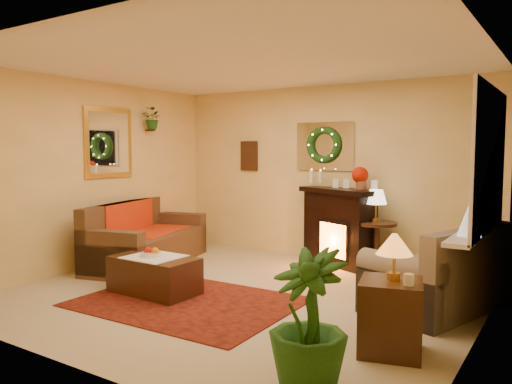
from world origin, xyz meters
The scene contains 31 objects.
floor centered at (0.00, 0.00, 0.00)m, with size 5.00×5.00×0.00m, color beige.
ceiling centered at (0.00, 0.00, 2.60)m, with size 5.00×5.00×0.00m, color white.
wall_back centered at (0.00, 2.25, 1.30)m, with size 5.00×5.00×0.00m, color #EFD88C.
wall_front centered at (0.00, -2.25, 1.30)m, with size 5.00×5.00×0.00m, color #EFD88C.
wall_left centered at (-2.50, 0.00, 1.30)m, with size 4.50×4.50×0.00m, color #EFD88C.
wall_right centered at (2.50, 0.00, 1.30)m, with size 4.50×4.50×0.00m, color #EFD88C.
area_rug centered at (-0.31, -0.54, 0.01)m, with size 2.26×1.70×0.01m, color maroon.
sofa centered at (-1.99, 0.55, 0.43)m, with size 0.91×2.08×0.89m, color #492C25.
red_throw centered at (-2.07, 0.69, 0.46)m, with size 0.76×1.23×0.02m, color red.
fireplace centered at (0.35, 1.99, 0.55)m, with size 1.13×0.36×1.03m, color black.
poinsettia centered at (0.66, 1.97, 1.30)m, with size 0.23×0.23×0.23m, color #C11600.
mantel_candle_a centered at (-0.10, 2.00, 1.26)m, with size 0.06×0.06×0.19m, color white.
mantel_candle_b centered at (0.07, 1.95, 1.26)m, with size 0.06×0.06×0.17m, color silver.
mantel_mirror centered at (0.00, 2.23, 1.70)m, with size 0.92×0.02×0.72m, color white.
wreath centered at (0.00, 2.19, 1.72)m, with size 0.55×0.55×0.11m, color #194719.
wall_art centered at (-1.35, 2.23, 1.55)m, with size 0.32×0.03×0.48m, color #381E11.
gold_mirror centered at (-2.48, 0.30, 1.75)m, with size 0.03×0.84×1.00m, color gold.
hanging_plant centered at (-2.34, 1.05, 1.97)m, with size 0.33×0.28×0.36m, color #194719.
loveseat centered at (2.00, 0.72, 0.42)m, with size 0.88×1.53×0.88m, color #9B8664.
window_frame centered at (2.48, 0.55, 1.55)m, with size 0.03×1.86×1.36m, color white.
window_glass centered at (2.47, 0.55, 1.55)m, with size 0.02×1.70×1.22m, color black.
window_sill centered at (2.38, 0.55, 0.87)m, with size 0.22×1.86×0.04m, color white.
mini_tree centered at (2.40, 0.08, 1.04)m, with size 0.21×0.21×0.31m, color silver.
sill_plant centered at (2.38, 1.22, 1.08)m, with size 0.30×0.24×0.55m, color #1B4514.
side_table_round centered at (0.96, 1.85, 0.33)m, with size 0.53×0.53×0.69m, color black.
lamp_cream centered at (0.94, 1.85, 0.88)m, with size 0.29×0.29×0.44m, color beige.
end_table_square centered at (1.96, -0.68, 0.27)m, with size 0.49×0.49×0.60m, color #491C12.
lamp_tiffany centered at (1.97, -0.64, 0.74)m, with size 0.30×0.30×0.43m, color orange.
coffee_table centered at (-0.84, -0.49, 0.21)m, with size 1.01×0.55×0.42m, color black.
fruit_bowl centered at (-0.88, -0.51, 0.45)m, with size 0.24×0.24×0.05m, color silver.
floor_palm centered at (1.68, -1.59, 0.45)m, with size 1.63×1.63×2.91m, color #124114.
Camera 1 is at (3.18, -4.57, 1.64)m, focal length 35.00 mm.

